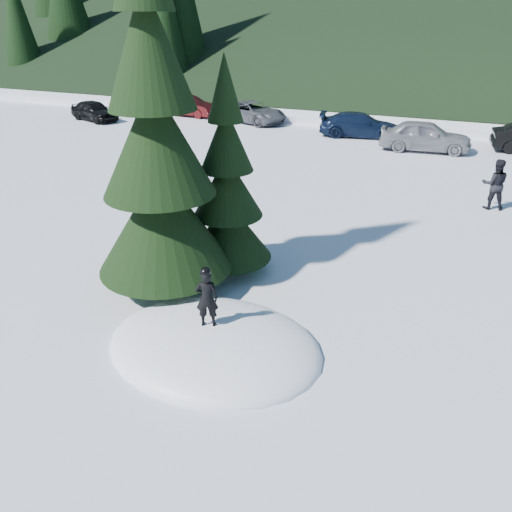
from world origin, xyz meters
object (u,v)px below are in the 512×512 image
at_px(spruce_tall, 157,155).
at_px(car_3, 360,125).
at_px(adult_0, 495,184).
at_px(car_2, 252,112).
at_px(spruce_short, 228,194).
at_px(car_1, 188,106).
at_px(child_skier, 207,298).
at_px(car_0, 94,111).
at_px(car_4, 425,136).

height_order(spruce_tall, car_3, spruce_tall).
xyz_separation_m(adult_0, car_2, (-13.55, 10.57, -0.25)).
xyz_separation_m(spruce_short, car_1, (-11.91, 18.58, -1.47)).
relative_size(spruce_short, child_skier, 4.40).
height_order(car_0, car_4, car_4).
distance_m(spruce_short, child_skier, 3.47).
bearing_deg(car_2, child_skier, -139.36).
bearing_deg(spruce_tall, car_1, 118.64).
bearing_deg(car_3, car_2, 68.17).
bearing_deg(car_0, spruce_tall, -118.20).
height_order(car_0, car_1, car_1).
relative_size(car_1, car_4, 0.90).
height_order(child_skier, car_2, child_skier).
distance_m(adult_0, car_3, 11.39).
distance_m(spruce_short, car_0, 22.33).
bearing_deg(car_3, car_0, 85.91).
xyz_separation_m(car_0, car_3, (16.26, 2.03, 0.02)).
height_order(spruce_tall, car_4, spruce_tall).
distance_m(car_0, car_1, 5.91).
bearing_deg(spruce_short, spruce_tall, -125.54).
xyz_separation_m(spruce_tall, car_1, (-10.91, 19.98, -2.68)).
xyz_separation_m(spruce_short, adult_0, (6.34, 7.68, -1.23)).
bearing_deg(car_0, adult_0, -89.37).
distance_m(adult_0, car_0, 24.00).
xyz_separation_m(spruce_short, car_2, (-7.22, 18.25, -1.48)).
xyz_separation_m(car_3, car_4, (3.58, -1.86, 0.10)).
distance_m(child_skier, car_2, 22.94).
distance_m(car_1, car_2, 4.71).
distance_m(spruce_tall, car_1, 22.93).
bearing_deg(spruce_tall, car_0, 133.60).
xyz_separation_m(spruce_tall, spruce_short, (1.00, 1.40, -1.22)).
distance_m(child_skier, car_4, 18.38).
bearing_deg(spruce_tall, car_3, 87.78).
relative_size(child_skier, car_4, 0.28).
relative_size(child_skier, car_1, 0.32).
bearing_deg(car_3, child_skier, 172.62).
relative_size(spruce_short, car_0, 1.49).
relative_size(adult_0, car_2, 0.39).
distance_m(spruce_tall, car_4, 17.23).
xyz_separation_m(spruce_short, car_4, (3.30, 15.09, -1.37)).
bearing_deg(car_2, car_4, -87.23).
bearing_deg(car_1, car_2, -90.66).
height_order(spruce_tall, car_2, spruce_tall).
distance_m(adult_0, car_1, 21.26).
distance_m(child_skier, car_1, 25.31).
xyz_separation_m(car_0, car_2, (9.33, 3.33, 0.01)).
relative_size(child_skier, car_0, 0.34).
bearing_deg(car_0, child_skier, -117.57).
relative_size(spruce_short, car_1, 1.39).
bearing_deg(adult_0, child_skier, 54.70).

